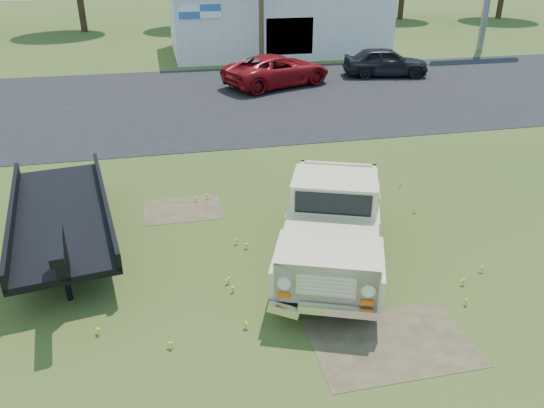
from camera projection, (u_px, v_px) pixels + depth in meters
The scene contains 9 objects.
ground at pixel (279, 267), 12.39m from camera, with size 140.00×140.00×0.00m, color #364D18.
asphalt_lot at pixel (209, 100), 25.53m from camera, with size 90.00×14.00×0.02m, color black.
dirt_patch_a at pixel (391, 343), 10.04m from camera, with size 3.00×2.00×0.01m, color #433924.
dirt_patch_b at pixel (183, 209), 15.07m from camera, with size 2.20×1.60×0.01m, color #433924.
commercial_building at pixel (276, 20), 36.26m from camera, with size 14.20×8.20×4.15m.
vintage_pickup_truck at pixel (333, 219), 12.30m from camera, with size 2.27×5.84×2.12m, color beige, non-canonical shape.
flatbed_trailer at pixel (60, 210), 13.01m from camera, with size 2.25×6.75×1.84m, color black, non-canonical shape.
red_pickup at pixel (277, 71), 27.78m from camera, with size 2.68×5.81×1.61m, color maroon.
dark_sedan at pixel (386, 62), 29.84m from camera, with size 1.89×4.69×1.60m, color black.
Camera 1 is at (-2.39, -10.18, 6.80)m, focal length 35.00 mm.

